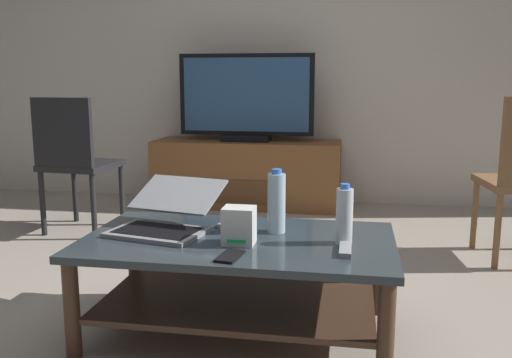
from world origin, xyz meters
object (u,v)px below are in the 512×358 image
coffee_table (238,267)px  television (246,99)px  water_bottle_near (276,202)px  cell_phone (230,256)px  tv_remote (229,222)px  laptop (166,216)px  media_cabinet (247,173)px  side_chair (74,158)px  water_bottle_far (344,216)px  router_box (239,226)px  soundbar_remote (345,250)px

coffee_table → television: bearing=100.1°
coffee_table → water_bottle_near: water_bottle_near is taller
television → cell_phone: 2.61m
coffee_table → tv_remote: size_ratio=7.75×
laptop → media_cabinet: bearing=92.2°
media_cabinet → water_bottle_near: size_ratio=5.70×
coffee_table → television: (-0.41, 2.29, 0.59)m
media_cabinet → side_chair: bearing=-133.6°
cell_phone → tv_remote: 0.45m
coffee_table → laptop: size_ratio=2.52×
side_chair → water_bottle_far: (1.80, -1.29, 0.00)m
side_chair → cell_phone: 2.08m
water_bottle_far → cell_phone: (-0.40, -0.24, -0.11)m
water_bottle_far → cell_phone: water_bottle_far is taller
router_box → water_bottle_near: (0.12, 0.19, 0.05)m
water_bottle_far → tv_remote: bearing=158.6°
laptop → water_bottle_far: size_ratio=2.09×
media_cabinet → water_bottle_near: water_bottle_near is taller
coffee_table → tv_remote: bearing=112.6°
media_cabinet → water_bottle_near: bearing=-76.0°
laptop → tv_remote: (0.24, 0.13, -0.05)m
router_box → water_bottle_far: (0.40, 0.07, 0.04)m
water_bottle_far → soundbar_remote: 0.15m
router_box → water_bottle_near: bearing=57.9°
water_bottle_near → side_chair: bearing=142.2°
side_chair → soundbar_remote: side_chair is taller
router_box → tv_remote: (-0.10, 0.27, -0.06)m
television → side_chair: television is taller
television → side_chair: bearing=-134.2°
media_cabinet → tv_remote: (0.33, -2.12, 0.15)m
soundbar_remote → side_chair: bearing=142.2°
television → water_bottle_far: 2.46m
coffee_table → tv_remote: (-0.08, 0.19, 0.13)m
side_chair → soundbar_remote: 2.29m
side_chair → water_bottle_far: side_chair is taller
router_box → coffee_table: bearing=104.7°
soundbar_remote → water_bottle_far: bearing=94.5°
media_cabinet → television: bearing=-90.0°
soundbar_remote → router_box: bearing=175.0°
water_bottle_far → television: bearing=109.9°
tv_remote → media_cabinet: bearing=109.6°
media_cabinet → laptop: bearing=-87.8°
laptop → soundbar_remote: bearing=-13.1°
laptop → router_box: (0.34, -0.14, 0.01)m
media_cabinet → coffee_table: bearing=-80.0°
router_box → side_chair: bearing=135.7°
side_chair → television: bearing=45.8°
coffee_table → television: 2.40m
soundbar_remote → cell_phone: bearing=-161.7°
media_cabinet → water_bottle_far: (0.83, -2.31, 0.25)m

